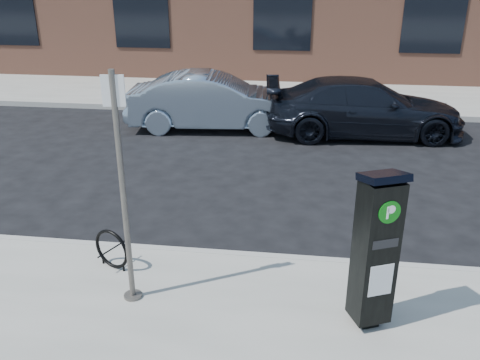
% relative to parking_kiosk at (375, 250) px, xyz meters
% --- Properties ---
extents(ground, '(120.00, 120.00, 0.00)m').
position_rel_parking_kiosk_xyz_m(ground, '(-1.77, 1.35, -1.12)').
color(ground, black).
rests_on(ground, ground).
extents(sidewalk_far, '(60.00, 12.00, 0.15)m').
position_rel_parking_kiosk_xyz_m(sidewalk_far, '(-1.77, 15.35, -1.04)').
color(sidewalk_far, gray).
rests_on(sidewalk_far, ground).
extents(curb_near, '(60.00, 0.12, 0.16)m').
position_rel_parking_kiosk_xyz_m(curb_near, '(-1.77, 1.33, -1.04)').
color(curb_near, '#9E9B93').
rests_on(curb_near, ground).
extents(curb_far, '(60.00, 0.12, 0.16)m').
position_rel_parking_kiosk_xyz_m(curb_far, '(-1.77, 9.37, -1.04)').
color(curb_far, '#9E9B93').
rests_on(curb_far, ground).
extents(parking_kiosk, '(0.55, 0.52, 1.88)m').
position_rel_parking_kiosk_xyz_m(parking_kiosk, '(0.00, 0.00, 0.00)').
color(parking_kiosk, black).
rests_on(parking_kiosk, sidewalk_near).
extents(sign_pole, '(0.25, 0.22, 2.79)m').
position_rel_parking_kiosk_xyz_m(sign_pole, '(-2.81, 0.14, 0.42)').
color(sign_pole, '#56524C').
rests_on(sign_pole, sidewalk_near).
extents(bike_rack, '(0.54, 0.27, 0.57)m').
position_rel_parking_kiosk_xyz_m(bike_rack, '(-3.30, 0.75, -0.69)').
color(bike_rack, black).
rests_on(bike_rack, sidewalk_near).
extents(car_silver, '(4.50, 1.93, 1.44)m').
position_rel_parking_kiosk_xyz_m(car_silver, '(-3.21, 7.83, -0.39)').
color(car_silver, '#8B9EB1').
rests_on(car_silver, ground).
extents(car_dark, '(5.02, 2.39, 1.41)m').
position_rel_parking_kiosk_xyz_m(car_dark, '(0.61, 7.75, -0.41)').
color(car_dark, black).
rests_on(car_dark, ground).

